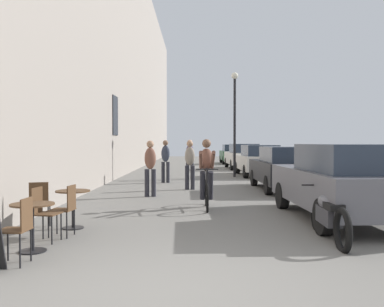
{
  "coord_description": "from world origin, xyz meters",
  "views": [
    {
      "loc": [
        0.25,
        -4.47,
        1.63
      ],
      "look_at": [
        0.14,
        15.22,
        1.1
      ],
      "focal_mm": 39.02,
      "sensor_mm": 36.0,
      "label": 1
    }
  ],
  "objects_px": {
    "cafe_chair_near_toward_wall": "(19,226)",
    "cafe_table_mid": "(73,201)",
    "pedestrian_mid": "(190,162)",
    "parked_car_nearest": "(342,181)",
    "parked_car_fifth": "(232,154)",
    "cafe_chair_near_toward_street": "(43,210)",
    "cyclist_on_bicycle": "(207,175)",
    "parked_car_second": "(284,168)",
    "pedestrian_far": "(165,159)",
    "pedestrian_furthest": "(190,157)",
    "cafe_chair_mid_toward_wall": "(39,202)",
    "street_lamp": "(235,111)",
    "cafe_chair_mid_toward_street": "(66,207)",
    "parked_motorcycle": "(329,216)",
    "cafe_table_near": "(32,217)",
    "parked_car_fourth": "(243,156)",
    "parked_car_third": "(258,160)",
    "pedestrian_near": "(150,165)"
  },
  "relations": [
    {
      "from": "cafe_chair_near_toward_wall",
      "to": "cafe_table_mid",
      "type": "height_order",
      "value": "cafe_chair_near_toward_wall"
    },
    {
      "from": "pedestrian_mid",
      "to": "parked_car_nearest",
      "type": "height_order",
      "value": "pedestrian_mid"
    },
    {
      "from": "parked_car_nearest",
      "to": "parked_car_fifth",
      "type": "xyz_separation_m",
      "value": [
        -0.14,
        23.2,
        -0.06
      ]
    },
    {
      "from": "cafe_chair_near_toward_street",
      "to": "cafe_table_mid",
      "type": "distance_m",
      "value": 1.07
    },
    {
      "from": "cyclist_on_bicycle",
      "to": "parked_car_nearest",
      "type": "relative_size",
      "value": 0.39
    },
    {
      "from": "pedestrian_mid",
      "to": "parked_car_second",
      "type": "bearing_deg",
      "value": -3.32
    },
    {
      "from": "cafe_chair_near_toward_street",
      "to": "parked_car_second",
      "type": "height_order",
      "value": "parked_car_second"
    },
    {
      "from": "cafe_chair_near_toward_street",
      "to": "pedestrian_far",
      "type": "height_order",
      "value": "pedestrian_far"
    },
    {
      "from": "pedestrian_furthest",
      "to": "pedestrian_far",
      "type": "bearing_deg",
      "value": -123.25
    },
    {
      "from": "cafe_chair_mid_toward_wall",
      "to": "street_lamp",
      "type": "bearing_deg",
      "value": 67.87
    },
    {
      "from": "cafe_chair_near_toward_wall",
      "to": "pedestrian_mid",
      "type": "distance_m",
      "value": 9.11
    },
    {
      "from": "cafe_chair_mid_toward_street",
      "to": "parked_car_nearest",
      "type": "xyz_separation_m",
      "value": [
        5.28,
        1.5,
        0.31
      ]
    },
    {
      "from": "parked_motorcycle",
      "to": "cafe_table_near",
      "type": "bearing_deg",
      "value": -170.44
    },
    {
      "from": "pedestrian_mid",
      "to": "parked_car_nearest",
      "type": "relative_size",
      "value": 0.37
    },
    {
      "from": "cafe_chair_near_toward_street",
      "to": "parked_car_second",
      "type": "relative_size",
      "value": 0.21
    },
    {
      "from": "pedestrian_furthest",
      "to": "parked_car_fifth",
      "type": "bearing_deg",
      "value": 77.06
    },
    {
      "from": "pedestrian_furthest",
      "to": "parked_motorcycle",
      "type": "relative_size",
      "value": 0.81
    },
    {
      "from": "cafe_chair_near_toward_wall",
      "to": "cafe_chair_near_toward_street",
      "type": "bearing_deg",
      "value": 96.73
    },
    {
      "from": "cafe_chair_mid_toward_wall",
      "to": "parked_car_fourth",
      "type": "xyz_separation_m",
      "value": [
        5.89,
        17.93,
        0.28
      ]
    },
    {
      "from": "parked_car_third",
      "to": "parked_motorcycle",
      "type": "height_order",
      "value": "parked_car_third"
    },
    {
      "from": "cafe_table_near",
      "to": "pedestrian_near",
      "type": "relative_size",
      "value": 0.43
    },
    {
      "from": "pedestrian_furthest",
      "to": "cafe_chair_mid_toward_wall",
      "type": "bearing_deg",
      "value": -104.46
    },
    {
      "from": "parked_car_fourth",
      "to": "parked_car_fifth",
      "type": "height_order",
      "value": "parked_car_fourth"
    },
    {
      "from": "cafe_chair_mid_toward_street",
      "to": "pedestrian_near",
      "type": "relative_size",
      "value": 0.53
    },
    {
      "from": "pedestrian_furthest",
      "to": "parked_motorcycle",
      "type": "xyz_separation_m",
      "value": [
        2.44,
        -11.32,
        -0.58
      ]
    },
    {
      "from": "cyclist_on_bicycle",
      "to": "pedestrian_far",
      "type": "height_order",
      "value": "pedestrian_far"
    },
    {
      "from": "cafe_chair_near_toward_street",
      "to": "parked_car_nearest",
      "type": "bearing_deg",
      "value": 18.64
    },
    {
      "from": "parked_car_nearest",
      "to": "parked_car_third",
      "type": "distance_m",
      "value": 11.56
    },
    {
      "from": "cafe_chair_mid_toward_street",
      "to": "pedestrian_far",
      "type": "height_order",
      "value": "pedestrian_far"
    },
    {
      "from": "cafe_chair_mid_toward_street",
      "to": "pedestrian_mid",
      "type": "relative_size",
      "value": 0.53
    },
    {
      "from": "cafe_table_near",
      "to": "pedestrian_furthest",
      "type": "xyz_separation_m",
      "value": [
        2.21,
        12.11,
        0.46
      ]
    },
    {
      "from": "parked_car_nearest",
      "to": "parked_car_fifth",
      "type": "distance_m",
      "value": 23.2
    },
    {
      "from": "parked_car_fourth",
      "to": "parked_car_third",
      "type": "bearing_deg",
      "value": -88.81
    },
    {
      "from": "cafe_chair_near_toward_wall",
      "to": "pedestrian_far",
      "type": "height_order",
      "value": "pedestrian_far"
    },
    {
      "from": "pedestrian_far",
      "to": "parked_car_nearest",
      "type": "distance_m",
      "value": 9.17
    },
    {
      "from": "cafe_table_mid",
      "to": "parked_car_fifth",
      "type": "bearing_deg",
      "value": 77.73
    },
    {
      "from": "cafe_chair_mid_toward_street",
      "to": "parked_motorcycle",
      "type": "distance_m",
      "value": 4.47
    },
    {
      "from": "pedestrian_furthest",
      "to": "parked_car_third",
      "type": "xyz_separation_m",
      "value": [
        3.3,
        1.96,
        -0.21
      ]
    },
    {
      "from": "street_lamp",
      "to": "parked_car_nearest",
      "type": "bearing_deg",
      "value": -83.88
    },
    {
      "from": "pedestrian_mid",
      "to": "cafe_chair_mid_toward_street",
      "type": "bearing_deg",
      "value": -106.07
    },
    {
      "from": "cafe_chair_near_toward_street",
      "to": "pedestrian_mid",
      "type": "xyz_separation_m",
      "value": [
        2.33,
        7.55,
        0.44
      ]
    },
    {
      "from": "cafe_chair_mid_toward_street",
      "to": "pedestrian_mid",
      "type": "bearing_deg",
      "value": 73.93
    },
    {
      "from": "street_lamp",
      "to": "parked_car_second",
      "type": "distance_m",
      "value": 6.0
    },
    {
      "from": "cafe_chair_near_toward_street",
      "to": "parked_car_nearest",
      "type": "xyz_separation_m",
      "value": [
        5.55,
        1.87,
        0.31
      ]
    },
    {
      "from": "cafe_chair_near_toward_wall",
      "to": "pedestrian_far",
      "type": "relative_size",
      "value": 0.52
    },
    {
      "from": "pedestrian_mid",
      "to": "cafe_table_near",
      "type": "bearing_deg",
      "value": -105.4
    },
    {
      "from": "cafe_chair_mid_toward_street",
      "to": "pedestrian_far",
      "type": "distance_m",
      "value": 9.7
    },
    {
      "from": "pedestrian_near",
      "to": "pedestrian_furthest",
      "type": "bearing_deg",
      "value": 79.05
    },
    {
      "from": "cyclist_on_bicycle",
      "to": "street_lamp",
      "type": "relative_size",
      "value": 0.36
    },
    {
      "from": "pedestrian_mid",
      "to": "parked_car_second",
      "type": "xyz_separation_m",
      "value": [
        3.21,
        -0.19,
        -0.18
      ]
    }
  ]
}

